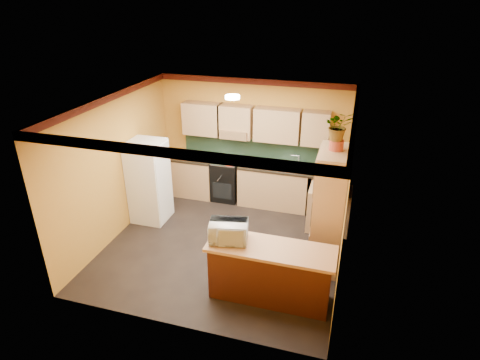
{
  "coord_description": "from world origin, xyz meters",
  "views": [
    {
      "loc": [
        2.06,
        -5.95,
        4.33
      ],
      "look_at": [
        0.18,
        0.45,
        1.16
      ],
      "focal_mm": 30.0,
      "sensor_mm": 36.0,
      "label": 1
    }
  ],
  "objects_px": {
    "fridge": "(149,181)",
    "pantry": "(329,211)",
    "base_cabinets_back": "(253,184)",
    "breakfast_bar": "(270,274)",
    "microwave": "(228,231)",
    "stove": "(226,180)"
  },
  "relations": [
    {
      "from": "fridge",
      "to": "breakfast_bar",
      "type": "relative_size",
      "value": 0.94
    },
    {
      "from": "base_cabinets_back",
      "to": "fridge",
      "type": "xyz_separation_m",
      "value": [
        -1.83,
        -1.29,
        0.41
      ]
    },
    {
      "from": "base_cabinets_back",
      "to": "breakfast_bar",
      "type": "relative_size",
      "value": 2.03
    },
    {
      "from": "stove",
      "to": "breakfast_bar",
      "type": "relative_size",
      "value": 0.51
    },
    {
      "from": "fridge",
      "to": "microwave",
      "type": "bearing_deg",
      "value": -36.88
    },
    {
      "from": "fridge",
      "to": "pantry",
      "type": "distance_m",
      "value": 3.65
    },
    {
      "from": "fridge",
      "to": "pantry",
      "type": "bearing_deg",
      "value": -8.56
    },
    {
      "from": "fridge",
      "to": "breakfast_bar",
      "type": "bearing_deg",
      "value": -30.09
    },
    {
      "from": "base_cabinets_back",
      "to": "breakfast_bar",
      "type": "height_order",
      "value": "same"
    },
    {
      "from": "pantry",
      "to": "breakfast_bar",
      "type": "relative_size",
      "value": 1.17
    },
    {
      "from": "base_cabinets_back",
      "to": "breakfast_bar",
      "type": "xyz_separation_m",
      "value": [
        1.04,
        -2.96,
        0.0
      ]
    },
    {
      "from": "base_cabinets_back",
      "to": "stove",
      "type": "distance_m",
      "value": 0.63
    },
    {
      "from": "base_cabinets_back",
      "to": "pantry",
      "type": "relative_size",
      "value": 1.74
    },
    {
      "from": "stove",
      "to": "microwave",
      "type": "distance_m",
      "value": 3.19
    },
    {
      "from": "pantry",
      "to": "breakfast_bar",
      "type": "distance_m",
      "value": 1.47
    },
    {
      "from": "pantry",
      "to": "microwave",
      "type": "distance_m",
      "value": 1.78
    },
    {
      "from": "fridge",
      "to": "pantry",
      "type": "xyz_separation_m",
      "value": [
        3.6,
        -0.54,
        0.2
      ]
    },
    {
      "from": "stove",
      "to": "breakfast_bar",
      "type": "bearing_deg",
      "value": -60.58
    },
    {
      "from": "microwave",
      "to": "fridge",
      "type": "bearing_deg",
      "value": 131.66
    },
    {
      "from": "stove",
      "to": "fridge",
      "type": "relative_size",
      "value": 0.54
    },
    {
      "from": "pantry",
      "to": "microwave",
      "type": "bearing_deg",
      "value": -140.82
    },
    {
      "from": "breakfast_bar",
      "to": "microwave",
      "type": "xyz_separation_m",
      "value": [
        -0.65,
        0.0,
        0.65
      ]
    }
  ]
}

